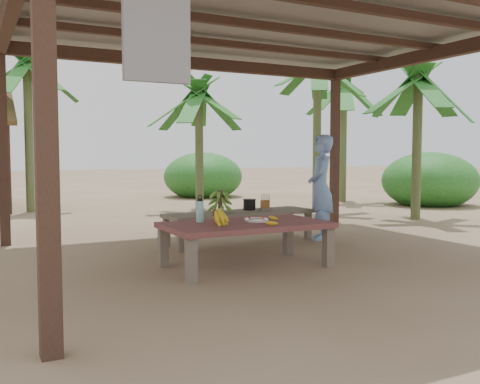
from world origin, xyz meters
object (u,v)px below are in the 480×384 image
work_table (246,228)px  cooking_pot (249,205)px  ripe_banana_bunch (214,216)px  water_flask (200,211)px  plate (256,220)px  woman (321,187)px  bench (240,215)px

work_table → cooking_pot: cooking_pot is taller
ripe_banana_bunch → water_flask: water_flask is taller
work_table → plate: plate is taller
ripe_banana_bunch → woman: (2.27, 1.23, 0.18)m
bench → cooking_pot: bearing=25.8°
plate → bench: bearing=69.7°
bench → woman: 1.28m
plate → cooking_pot: 1.75m
ripe_banana_bunch → water_flask: bearing=101.1°
work_table → cooking_pot: (0.89, 1.59, 0.09)m
ripe_banana_bunch → cooking_pot: ripe_banana_bunch is taller
work_table → ripe_banana_bunch: ripe_banana_bunch is taller
woman → bench: bearing=-67.4°
bench → woman: bearing=-16.2°
cooking_pot → woman: 1.08m
bench → plate: size_ratio=8.29×
bench → cooking_pot: size_ratio=12.55×
plate → cooking_pot: cooking_pot is taller
bench → water_flask: water_flask is taller
ripe_banana_bunch → water_flask: size_ratio=0.98×
ripe_banana_bunch → cooking_pot: size_ratio=1.69×
plate → water_flask: size_ratio=0.88×
water_flask → bench: bearing=47.3°
water_flask → woman: (2.32, 0.96, 0.14)m
work_table → woman: 2.26m
water_flask → woman: bearing=22.5°
work_table → water_flask: 0.55m
cooking_pot → work_table: bearing=-119.2°
bench → work_table: bearing=-118.8°
water_flask → woman: 2.51m
plate → water_flask: water_flask is taller
water_flask → woman: woman is taller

